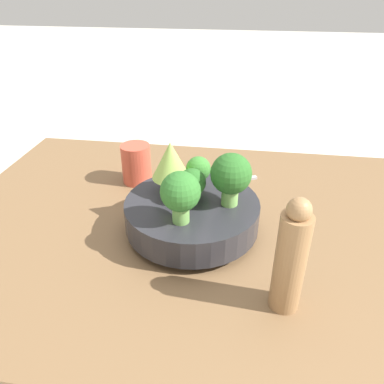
# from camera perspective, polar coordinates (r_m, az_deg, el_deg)

# --- Properties ---
(ground_plane) EXTENTS (6.00, 6.00, 0.00)m
(ground_plane) POSITION_cam_1_polar(r_m,az_deg,el_deg) (0.74, 1.93, -6.84)
(ground_plane) COLOR beige
(table) EXTENTS (1.02, 0.71, 0.03)m
(table) POSITION_cam_1_polar(r_m,az_deg,el_deg) (0.73, 1.95, -5.81)
(table) COLOR brown
(table) RESTS_ON ground_plane
(bowl) EXTENTS (0.24, 0.24, 0.06)m
(bowl) POSITION_cam_1_polar(r_m,az_deg,el_deg) (0.68, -0.00, -3.41)
(bowl) COLOR #28282D
(bowl) RESTS_ON table
(broccoli_floret_front) EXTENTS (0.05, 0.05, 0.06)m
(broccoli_floret_front) POSITION_cam_1_polar(r_m,az_deg,el_deg) (0.70, 0.97, 3.42)
(broccoli_floret_front) COLOR #7AB256
(broccoli_floret_front) RESTS_ON bowl
(broccoli_floret_center) EXTENTS (0.05, 0.05, 0.06)m
(broccoli_floret_center) POSITION_cam_1_polar(r_m,az_deg,el_deg) (0.65, -0.00, 1.32)
(broccoli_floret_center) COLOR #609347
(broccoli_floret_center) RESTS_ON bowl
(broccoli_floret_left) EXTENTS (0.07, 0.07, 0.10)m
(broccoli_floret_left) POSITION_cam_1_polar(r_m,az_deg,el_deg) (0.63, 5.96, 2.53)
(broccoli_floret_left) COLOR #7AB256
(broccoli_floret_left) RESTS_ON bowl
(romanesco_piece_near) EXTENTS (0.07, 0.07, 0.10)m
(romanesco_piece_near) POSITION_cam_1_polar(r_m,az_deg,el_deg) (0.67, -3.25, 4.73)
(romanesco_piece_near) COLOR #609347
(romanesco_piece_near) RESTS_ON bowl
(broccoli_floret_back) EXTENTS (0.07, 0.07, 0.09)m
(broccoli_floret_back) POSITION_cam_1_polar(r_m,az_deg,el_deg) (0.59, -1.77, -0.22)
(broccoli_floret_back) COLOR #6BA34C
(broccoli_floret_back) RESTS_ON bowl
(cup) EXTENTS (0.07, 0.07, 0.09)m
(cup) POSITION_cam_1_polar(r_m,az_deg,el_deg) (0.85, -8.48, 4.30)
(cup) COLOR #C64C38
(cup) RESTS_ON table
(pepper_mill) EXTENTS (0.04, 0.04, 0.18)m
(pepper_mill) POSITION_cam_1_polar(r_m,az_deg,el_deg) (0.53, 14.81, -9.75)
(pepper_mill) COLOR #997047
(pepper_mill) RESTS_ON table
(fork) EXTENTS (0.16, 0.08, 0.01)m
(fork) POSITION_cam_1_polar(r_m,az_deg,el_deg) (0.86, 4.42, 1.52)
(fork) COLOR #B2B2B7
(fork) RESTS_ON table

